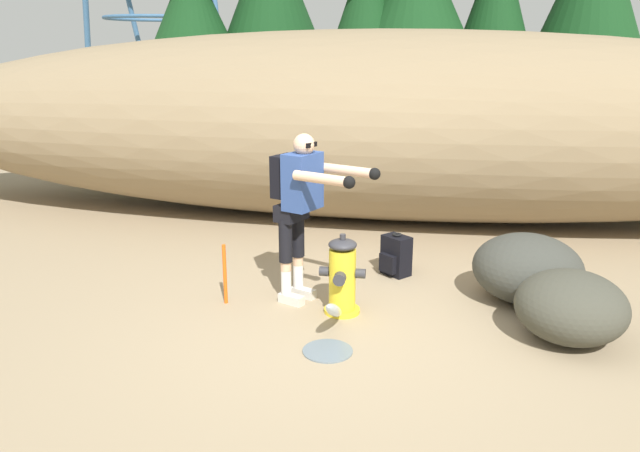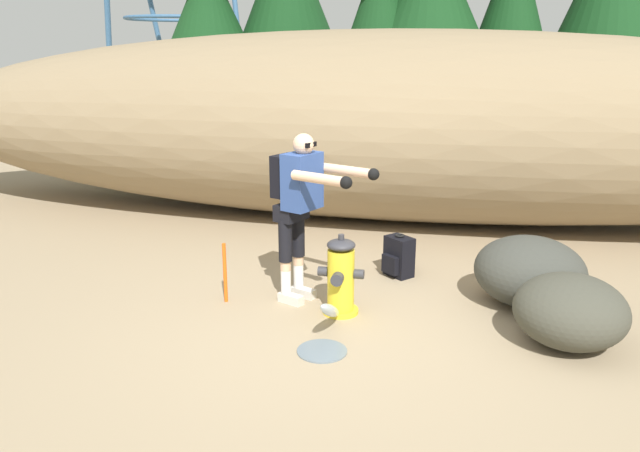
% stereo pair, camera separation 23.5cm
% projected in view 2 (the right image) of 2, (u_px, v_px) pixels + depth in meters
% --- Properties ---
extents(ground_plane, '(56.00, 56.00, 0.04)m').
position_uv_depth(ground_plane, '(331.00, 331.00, 5.52)').
color(ground_plane, '#998466').
extents(dirt_embankment, '(15.14, 3.20, 2.66)m').
position_uv_depth(dirt_embankment, '(388.00, 126.00, 8.83)').
color(dirt_embankment, '#897556').
rests_on(dirt_embankment, ground_plane).
extents(fire_hydrant, '(0.43, 0.38, 0.77)m').
position_uv_depth(fire_hydrant, '(341.00, 278.00, 5.75)').
color(fire_hydrant, yellow).
rests_on(fire_hydrant, ground_plane).
extents(hydrant_water_jet, '(0.42, 0.86, 0.44)m').
position_uv_depth(hydrant_water_jet, '(328.00, 319.00, 5.28)').
color(hydrant_water_jet, silver).
rests_on(hydrant_water_jet, ground_plane).
extents(utility_worker, '(1.04, 0.75, 1.66)m').
position_uv_depth(utility_worker, '(300.00, 197.00, 5.83)').
color(utility_worker, beige).
rests_on(utility_worker, ground_plane).
extents(spare_backpack, '(0.36, 0.36, 0.47)m').
position_uv_depth(spare_backpack, '(399.00, 257.00, 6.74)').
color(spare_backpack, black).
rests_on(spare_backpack, ground_plane).
extents(boulder_large, '(1.26, 1.27, 0.61)m').
position_uv_depth(boulder_large, '(570.00, 311.00, 5.15)').
color(boulder_large, '#414136').
rests_on(boulder_large, ground_plane).
extents(boulder_mid, '(1.37, 1.34, 0.68)m').
position_uv_depth(boulder_mid, '(530.00, 271.00, 5.96)').
color(boulder_mid, '#3B3C35').
rests_on(boulder_mid, ground_plane).
extents(survey_stake, '(0.04, 0.04, 0.60)m').
position_uv_depth(survey_stake, '(225.00, 273.00, 6.03)').
color(survey_stake, '#E55914').
rests_on(survey_stake, ground_plane).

